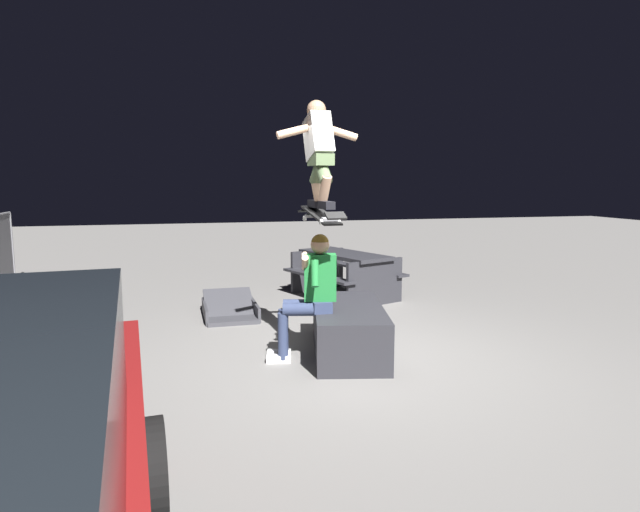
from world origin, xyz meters
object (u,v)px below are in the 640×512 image
at_px(skateboard, 321,215).
at_px(skater_airborne, 319,149).
at_px(kicker_ramp, 230,312).
at_px(ledge_box_main, 348,329).
at_px(picnic_table_back, 344,268).
at_px(person_sitting_on_ledge, 310,290).

height_order(skateboard, skater_airborne, skater_airborne).
bearing_deg(skater_airborne, kicker_ramp, 20.10).
distance_m(ledge_box_main, picnic_table_back, 3.00).
height_order(person_sitting_on_ledge, skater_airborne, skater_airborne).
bearing_deg(picnic_table_back, ledge_box_main, 164.19).
bearing_deg(skater_airborne, skateboard, -175.40).
xyz_separation_m(ledge_box_main, picnic_table_back, (2.88, -0.81, 0.23)).
xyz_separation_m(ledge_box_main, kicker_ramp, (2.01, 1.16, -0.20)).
bearing_deg(picnic_table_back, person_sitting_on_ledge, 156.69).
bearing_deg(skater_airborne, picnic_table_back, -21.60).
xyz_separation_m(person_sitting_on_ledge, kicker_ramp, (2.12, 0.68, -0.71)).
relative_size(person_sitting_on_ledge, kicker_ramp, 1.27).
xyz_separation_m(ledge_box_main, skateboard, (-0.19, 0.37, 1.31)).
bearing_deg(ledge_box_main, skateboard, 116.70).
bearing_deg(ledge_box_main, kicker_ramp, 29.99).
xyz_separation_m(skater_airborne, kicker_ramp, (2.14, 0.78, -2.20)).
bearing_deg(person_sitting_on_ledge, ledge_box_main, -75.94).
bearing_deg(skater_airborne, person_sitting_on_ledge, 83.72).
distance_m(person_sitting_on_ledge, skateboard, 0.81).
relative_size(person_sitting_on_ledge, skateboard, 1.33).
distance_m(ledge_box_main, person_sitting_on_ledge, 0.70).
height_order(person_sitting_on_ledge, skateboard, skateboard).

